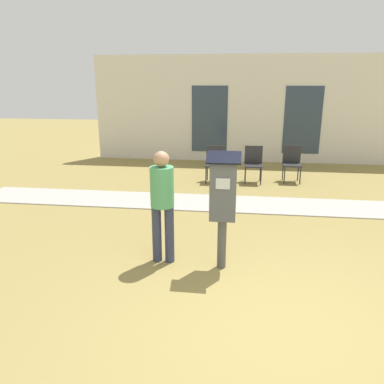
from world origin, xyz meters
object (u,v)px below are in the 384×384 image
at_px(parking_meter, 223,196).
at_px(outdoor_chair_left, 215,161).
at_px(person_standing, 162,199).
at_px(outdoor_chair_right, 292,161).
at_px(outdoor_chair_middle, 253,161).

xyz_separation_m(parking_meter, outdoor_chair_left, (-0.42, 4.52, -0.49)).
relative_size(person_standing, outdoor_chair_right, 1.76).
bearing_deg(person_standing, outdoor_chair_left, 103.84).
bearing_deg(outdoor_chair_middle, outdoor_chair_right, 1.99).
bearing_deg(outdoor_chair_middle, outdoor_chair_left, 174.25).
distance_m(person_standing, outdoor_chair_right, 5.27).
distance_m(parking_meter, outdoor_chair_middle, 4.65).
distance_m(outdoor_chair_middle, outdoor_chair_right, 0.98).
xyz_separation_m(parking_meter, outdoor_chair_middle, (0.54, 4.59, -0.49)).
bearing_deg(parking_meter, outdoor_chair_left, 95.25).
distance_m(person_standing, outdoor_chair_left, 4.48).
height_order(parking_meter, outdoor_chair_middle, parking_meter).
relative_size(outdoor_chair_left, outdoor_chair_middle, 1.00).
height_order(parking_meter, outdoor_chair_right, parking_meter).
relative_size(outdoor_chair_middle, outdoor_chair_right, 1.00).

